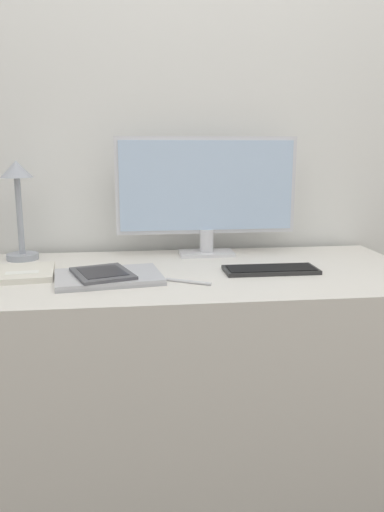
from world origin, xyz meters
name	(u,v)px	position (x,y,z in m)	size (l,w,h in m)	color
wall_back	(186,128)	(0.00, 0.58, 1.20)	(3.60, 0.05, 2.40)	silver
desk	(199,383)	(0.00, 0.19, 0.38)	(1.36, 0.66, 0.76)	silver
monitor	(207,191)	(0.06, 0.42, 0.98)	(0.63, 0.11, 0.41)	silver
keyboard	(271,270)	(0.22, 0.15, 0.76)	(0.29, 0.12, 0.01)	#282828
laptop	(108,277)	(-0.28, 0.12, 0.76)	(0.33, 0.25, 0.02)	#A3A3A8
ereader	(102,273)	(-0.29, 0.11, 0.78)	(0.20, 0.23, 0.01)	#4C4C51
desk_lamp	(18,195)	(-0.58, 0.42, 0.98)	(0.11, 0.11, 0.33)	#999EA8
notebook	(24,273)	(-0.53, 0.19, 0.76)	(0.19, 0.22, 0.02)	silver
pen	(188,282)	(-0.05, 0.05, 0.76)	(0.12, 0.08, 0.01)	silver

